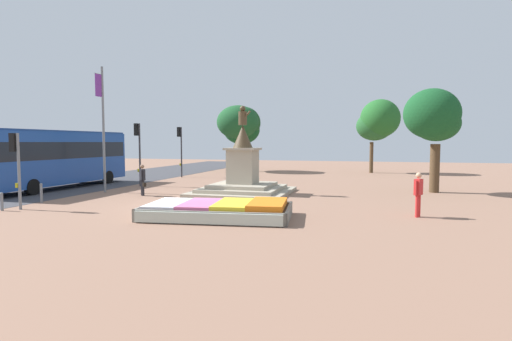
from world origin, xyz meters
TOP-DOWN VIEW (x-y plane):
  - ground_plane at (0.00, 0.00)m, footprint 90.37×90.37m
  - flower_planter at (2.46, -2.55)m, footprint 5.95×3.64m
  - statue_monument at (1.13, 4.66)m, footprint 5.26×5.26m
  - traffic_light_near_crossing at (-6.63, -3.12)m, footprint 0.42×0.30m
  - traffic_light_mid_block at (-6.65, 6.41)m, footprint 0.42×0.31m
  - traffic_light_far_corner at (-7.06, 13.36)m, footprint 0.41×0.29m
  - banner_pole at (-6.80, 3.03)m, footprint 0.14×0.70m
  - city_bus at (-10.89, 3.81)m, footprint 2.67×10.88m
  - pedestrian_with_handbag at (-3.83, 2.28)m, footprint 0.60×0.54m
  - pedestrian_near_planter at (9.86, -0.32)m, footprint 0.37×0.51m
  - kerb_bollard_south at (-7.00, -3.58)m, footprint 0.13×0.13m
  - kerb_bollard_mid_a at (-7.12, -1.32)m, footprint 0.13×0.13m
  - park_tree_far_left at (-4.29, 21.09)m, footprint 4.14×4.98m
  - park_tree_behind_statue at (11.49, 7.71)m, footprint 3.14×2.99m
  - park_tree_far_right at (8.81, 22.39)m, footprint 4.00×3.88m

SIDE VIEW (x-z plane):
  - ground_plane at x=0.00m, z-range 0.00..0.00m
  - flower_planter at x=2.46m, z-range -0.05..0.63m
  - kerb_bollard_south at x=-7.00m, z-range 0.02..0.81m
  - kerb_bollard_mid_a at x=-7.12m, z-range 0.02..0.98m
  - statue_monument at x=1.13m, z-range -1.55..3.41m
  - pedestrian_with_handbag at x=-3.83m, z-range 0.11..1.81m
  - pedestrian_near_planter at x=9.86m, z-range 0.14..1.89m
  - city_bus at x=-10.89m, z-range 0.26..3.88m
  - traffic_light_near_crossing at x=-6.63m, z-range 0.64..3.94m
  - traffic_light_mid_block at x=-6.65m, z-range 0.76..4.90m
  - traffic_light_far_corner at x=-7.06m, z-range 0.76..4.91m
  - banner_pole at x=-6.80m, z-range 0.22..7.44m
  - park_tree_behind_statue at x=11.49m, z-range 1.29..7.21m
  - park_tree_far_left at x=-4.29m, z-range 1.38..7.87m
  - park_tree_far_right at x=8.81m, z-range 1.42..8.31m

